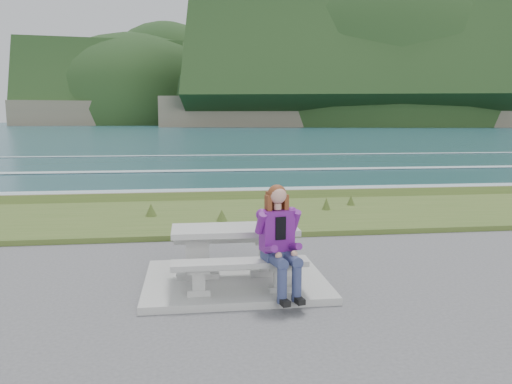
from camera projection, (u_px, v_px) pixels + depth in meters
concrete_slab at (235, 280)px, 7.31m from camera, size 2.60×2.10×0.10m
picnic_table at (235, 238)px, 7.22m from camera, size 1.80×0.75×0.75m
bench_landward at (240, 268)px, 6.56m from camera, size 1.80×0.35×0.45m
bench_seaward at (231, 242)px, 7.94m from camera, size 1.80×0.35×0.45m
grass_verge at (216, 218)px, 12.22m from camera, size 160.00×4.50×0.22m
shore_drop at (211, 199)px, 15.06m from camera, size 160.00×0.80×2.20m
ocean at (200, 184)px, 32.18m from camera, size 1600.00×1600.00×0.09m
headland_range at (416, 111)px, 421.59m from camera, size 729.83×363.95×202.39m
seated_woman at (281, 256)px, 6.48m from camera, size 0.55×0.79×1.45m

